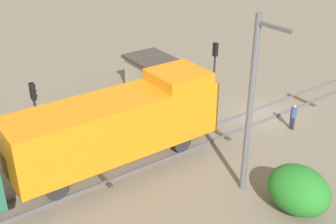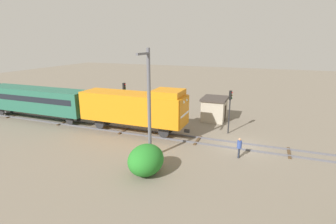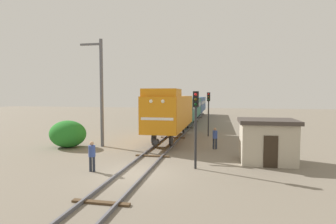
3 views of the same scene
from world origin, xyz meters
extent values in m
plane|color=#756B5B|center=(0.00, 0.00, 0.00)|extent=(144.78, 144.78, 0.00)
cube|color=#595960|center=(-0.72, 0.00, 0.08)|extent=(0.10, 96.52, 0.16)
cube|color=#595960|center=(0.72, 0.00, 0.08)|extent=(0.10, 96.52, 0.16)
cube|color=#4C3823|center=(0.00, -4.02, 0.04)|extent=(2.40, 0.24, 0.09)
cube|color=#4C3823|center=(0.00, 4.02, 0.04)|extent=(2.40, 0.24, 0.09)
cube|color=#4C3823|center=(0.00, 12.06, 0.04)|extent=(2.40, 0.24, 0.09)
cube|color=#4C3823|center=(0.00, 20.11, 0.04)|extent=(2.40, 0.24, 0.09)
cube|color=#4C3823|center=(0.00, 28.15, 0.04)|extent=(2.40, 0.24, 0.09)
cube|color=#4C3823|center=(0.00, 36.19, 0.04)|extent=(2.40, 0.24, 0.09)
cube|color=#4C3823|center=(0.00, 44.24, 0.04)|extent=(2.40, 0.24, 0.09)
cube|color=orange|center=(0.00, 10.96, 2.71)|extent=(2.90, 11.00, 2.90)
cube|color=orange|center=(0.00, 7.06, 4.46)|extent=(2.75, 2.80, 0.60)
cube|color=orange|center=(0.00, 5.41, 2.71)|extent=(2.84, 0.10, 2.84)
cube|color=white|center=(0.00, 5.37, 2.51)|extent=(2.46, 0.06, 0.20)
sphere|color=white|center=(-0.45, 5.36, 3.81)|extent=(0.28, 0.28, 0.28)
sphere|color=white|center=(0.45, 5.36, 3.81)|extent=(0.28, 0.28, 0.28)
cylinder|color=#262628|center=(0.00, 5.11, 0.86)|extent=(0.36, 0.50, 0.36)
cylinder|color=#262628|center=(-0.72, 7.26, 0.71)|extent=(0.18, 1.10, 1.10)
cylinder|color=#262628|center=(0.72, 7.26, 0.71)|extent=(0.18, 1.10, 1.10)
cylinder|color=#262628|center=(-0.72, 14.66, 0.71)|extent=(0.18, 1.10, 1.10)
cylinder|color=#262628|center=(0.72, 14.66, 0.71)|extent=(0.18, 1.10, 1.10)
cube|color=#26604C|center=(0.00, 24.06, 2.47)|extent=(2.80, 14.00, 2.70)
cube|color=black|center=(0.00, 24.06, 2.82)|extent=(2.84, 12.88, 0.64)
cylinder|color=#262628|center=(-0.72, 18.66, 0.64)|extent=(0.16, 0.96, 0.96)
cylinder|color=#262628|center=(0.72, 18.66, 0.64)|extent=(0.16, 0.96, 0.96)
cylinder|color=#262628|center=(-0.72, 29.46, 0.64)|extent=(0.16, 0.96, 0.96)
cylinder|color=#262628|center=(0.72, 29.46, 0.64)|extent=(0.16, 0.96, 0.96)
cube|color=#2D4C7A|center=(0.00, 38.66, 2.47)|extent=(2.80, 14.00, 2.70)
cube|color=black|center=(0.00, 38.66, 2.82)|extent=(2.84, 12.88, 0.64)
cylinder|color=#262628|center=(-0.72, 33.26, 0.64)|extent=(0.16, 0.96, 0.96)
cylinder|color=#262628|center=(0.72, 33.26, 0.64)|extent=(0.16, 0.96, 0.96)
cylinder|color=#262628|center=(-0.72, 44.06, 0.64)|extent=(0.16, 0.96, 0.96)
cylinder|color=#262628|center=(0.72, 44.06, 0.64)|extent=(0.16, 0.96, 0.96)
cylinder|color=#262628|center=(3.20, 1.62, 2.24)|extent=(0.14, 0.14, 4.49)
cube|color=black|center=(3.20, 1.62, 4.04)|extent=(0.32, 0.24, 0.90)
sphere|color=red|center=(3.20, 1.48, 4.31)|extent=(0.16, 0.16, 0.16)
sphere|color=#3C3306|center=(3.20, 1.48, 4.03)|extent=(0.16, 0.16, 0.16)
sphere|color=black|center=(3.20, 1.48, 3.75)|extent=(0.16, 0.16, 0.16)
cylinder|color=#262628|center=(3.40, 13.89, 2.27)|extent=(0.14, 0.14, 4.54)
cube|color=black|center=(3.40, 13.89, 4.09)|extent=(0.32, 0.24, 0.90)
sphere|color=red|center=(3.40, 13.75, 4.36)|extent=(0.16, 0.16, 0.16)
sphere|color=#3C3306|center=(3.40, 13.75, 4.08)|extent=(0.16, 0.16, 0.16)
sphere|color=black|center=(3.40, 13.75, 3.80)|extent=(0.16, 0.16, 0.16)
cylinder|color=#262B38|center=(-2.50, -0.08, 0.42)|extent=(0.15, 0.15, 0.85)
cylinder|color=#262B38|center=(-2.30, -0.08, 0.42)|extent=(0.15, 0.15, 0.85)
cylinder|color=#33478C|center=(-2.40, -0.08, 1.16)|extent=(0.38, 0.38, 0.62)
sphere|color=tan|center=(-2.40, -0.08, 1.58)|extent=(0.23, 0.23, 0.23)
cylinder|color=#262B38|center=(4.10, 7.44, 0.42)|extent=(0.15, 0.15, 0.85)
cylinder|color=#262B38|center=(4.30, 7.44, 0.42)|extent=(0.15, 0.15, 0.85)
cylinder|color=#33478C|center=(4.20, 7.44, 1.16)|extent=(0.38, 0.38, 0.62)
sphere|color=tan|center=(4.20, 7.44, 1.58)|extent=(0.23, 0.23, 0.23)
cylinder|color=#595960|center=(-5.00, 6.72, 4.40)|extent=(0.28, 0.28, 8.81)
cube|color=#595960|center=(-5.90, 6.72, 8.41)|extent=(1.80, 0.16, 0.16)
cube|color=#B2A893|center=(7.50, 3.96, 1.25)|extent=(3.20, 2.60, 2.50)
cube|color=#3F3833|center=(7.50, 3.96, 2.62)|extent=(3.50, 2.90, 0.24)
cube|color=#2D2319|center=(7.50, 2.64, 0.95)|extent=(0.80, 0.06, 1.90)
ellipsoid|color=#257726|center=(-7.60, 5.83, 1.10)|extent=(3.02, 2.47, 2.20)
camera|label=1|loc=(-16.80, 19.64, 12.93)|focal=45.00mm
camera|label=2|loc=(-22.97, -1.78, 9.33)|focal=28.00mm
camera|label=3|loc=(4.55, -13.35, 4.28)|focal=28.00mm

